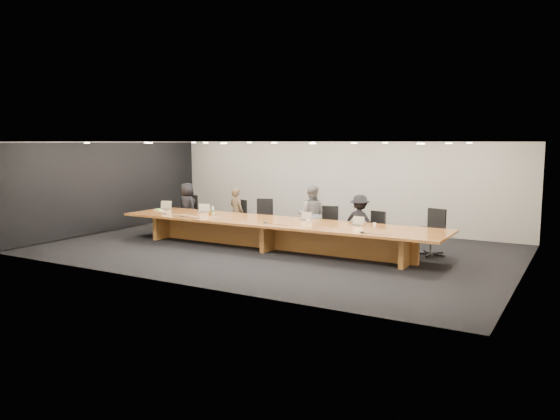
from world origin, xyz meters
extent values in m
plane|color=black|center=(0.00, 0.00, 0.00)|extent=(12.00, 12.00, 0.00)
cube|color=beige|center=(0.00, 4.00, 1.40)|extent=(12.00, 0.02, 2.80)
cube|color=black|center=(-5.94, 0.00, 1.37)|extent=(0.08, 7.84, 2.74)
cube|color=brown|center=(0.00, 0.00, 0.72)|extent=(9.00, 1.80, 0.06)
cube|color=brown|center=(0.00, 0.00, 0.34)|extent=(7.65, 0.15, 0.69)
cube|color=brown|center=(-3.60, 0.00, 0.34)|extent=(0.12, 1.26, 0.69)
cube|color=brown|center=(0.00, 0.00, 0.34)|extent=(0.12, 1.26, 0.69)
cube|color=brown|center=(3.60, 0.00, 0.34)|extent=(0.12, 1.26, 0.69)
imported|color=black|center=(-3.86, 1.15, 0.76)|extent=(0.85, 0.67, 1.52)
imported|color=#403323|center=(-2.01, 1.18, 0.72)|extent=(0.59, 0.45, 1.45)
imported|color=#5E5E60|center=(0.50, 1.15, 0.81)|extent=(0.95, 0.84, 1.63)
imported|color=black|center=(1.92, 1.15, 0.71)|extent=(0.95, 0.59, 1.43)
cylinder|color=#ADBDB6|center=(-2.04, 0.05, 0.87)|extent=(0.09, 0.09, 0.24)
cylinder|color=brown|center=(-2.06, -0.04, 0.80)|extent=(0.09, 0.09, 0.11)
cone|color=silver|center=(0.94, 0.09, 0.80)|extent=(0.09, 0.09, 0.10)
cone|color=white|center=(2.61, 0.38, 0.80)|extent=(0.10, 0.10, 0.09)
cube|color=white|center=(-4.13, 0.16, 0.76)|extent=(0.30, 0.26, 0.02)
cube|color=#5DBF33|center=(-4.14, 0.14, 0.78)|extent=(0.20, 0.15, 0.03)
cube|color=#B6B7BC|center=(-3.38, -0.39, 0.76)|extent=(0.20, 0.15, 0.03)
cone|color=black|center=(-2.57, -0.61, 0.76)|extent=(0.14, 0.14, 0.03)
cone|color=black|center=(0.02, -0.48, 0.77)|extent=(0.18, 0.18, 0.03)
cone|color=black|center=(2.68, -0.62, 0.77)|extent=(0.17, 0.17, 0.03)
camera|label=1|loc=(7.17, -12.13, 2.81)|focal=35.00mm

